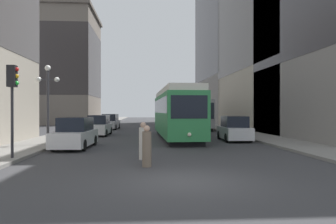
{
  "coord_description": "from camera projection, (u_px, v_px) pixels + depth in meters",
  "views": [
    {
      "loc": [
        -1.26,
        -10.13,
        2.21
      ],
      "look_at": [
        0.38,
        12.3,
        2.13
      ],
      "focal_mm": 34.71,
      "sensor_mm": 36.0,
      "label": 1
    }
  ],
  "objects": [
    {
      "name": "ground_plane",
      "position": [
        185.0,
        181.0,
        10.2
      ],
      "size": [
        200.0,
        200.0,
        0.0
      ],
      "primitive_type": "plane",
      "color": "#38383A"
    },
    {
      "name": "sidewalk_left",
      "position": [
        99.0,
        125.0,
        49.5
      ],
      "size": [
        3.05,
        120.0,
        0.15
      ],
      "primitive_type": "cube",
      "color": "gray",
      "rests_on": "ground"
    },
    {
      "name": "sidewalk_right",
      "position": [
        205.0,
        124.0,
        50.69
      ],
      "size": [
        3.05,
        120.0,
        0.15
      ],
      "primitive_type": "cube",
      "color": "gray",
      "rests_on": "ground"
    },
    {
      "name": "streetcar",
      "position": [
        176.0,
        112.0,
        26.08
      ],
      "size": [
        2.91,
        13.85,
        3.89
      ],
      "rotation": [
        0.0,
        0.0,
        0.02
      ],
      "color": "black",
      "rests_on": "ground"
    },
    {
      "name": "transit_bus",
      "position": [
        196.0,
        113.0,
        39.63
      ],
      "size": [
        2.94,
        11.57,
        3.45
      ],
      "rotation": [
        0.0,
        0.0,
        -0.03
      ],
      "color": "black",
      "rests_on": "ground"
    },
    {
      "name": "parked_car_left_near",
      "position": [
        75.0,
        134.0,
        19.26
      ],
      "size": [
        2.05,
        4.88,
        1.82
      ],
      "rotation": [
        0.0,
        0.0,
        -0.05
      ],
      "color": "black",
      "rests_on": "ground"
    },
    {
      "name": "parked_car_left_mid",
      "position": [
        110.0,
        122.0,
        39.05
      ],
      "size": [
        2.09,
        5.09,
        1.82
      ],
      "rotation": [
        0.0,
        0.0,
        -0.06
      ],
      "color": "black",
      "rests_on": "ground"
    },
    {
      "name": "parked_car_right_far",
      "position": [
        234.0,
        129.0,
        23.9
      ],
      "size": [
        2.0,
        4.29,
        1.82
      ],
      "rotation": [
        0.0,
        0.0,
        3.11
      ],
      "color": "black",
      "rests_on": "ground"
    },
    {
      "name": "parked_car_left_far",
      "position": [
        99.0,
        126.0,
        29.3
      ],
      "size": [
        1.99,
        4.94,
        1.82
      ],
      "rotation": [
        0.0,
        0.0,
        -0.03
      ],
      "color": "black",
      "rests_on": "ground"
    },
    {
      "name": "pedestrian_crossing_near",
      "position": [
        143.0,
        142.0,
        14.68
      ],
      "size": [
        0.38,
        0.38,
        1.7
      ],
      "rotation": [
        0.0,
        0.0,
        4.51
      ],
      "color": "beige",
      "rests_on": "ground"
    },
    {
      "name": "pedestrian_crossing_far",
      "position": [
        147.0,
        147.0,
        12.8
      ],
      "size": [
        0.37,
        0.37,
        1.64
      ],
      "rotation": [
        0.0,
        0.0,
        2.51
      ],
      "color": "#6B5B4C",
      "rests_on": "ground"
    },
    {
      "name": "traffic_light_near_left",
      "position": [
        12.0,
        87.0,
        14.22
      ],
      "size": [
        0.47,
        0.36,
        4.06
      ],
      "color": "#232328",
      "rests_on": "sidewalk_left"
    },
    {
      "name": "lamp_post_left_near",
      "position": [
        48.0,
        92.0,
        20.16
      ],
      "size": [
        1.41,
        0.36,
        4.9
      ],
      "color": "#333338",
      "rests_on": "sidewalk_left"
    },
    {
      "name": "building_left_corner",
      "position": [
        52.0,
        67.0,
        55.47
      ],
      "size": [
        15.32,
        14.72,
        18.96
      ],
      "color": "slate",
      "rests_on": "ground"
    },
    {
      "name": "building_right_corner",
      "position": [
        238.0,
        33.0,
        58.99
      ],
      "size": [
        12.74,
        22.98,
        31.93
      ],
      "color": "gray",
      "rests_on": "ground"
    },
    {
      "name": "building_right_midblock",
      "position": [
        295.0,
        6.0,
        37.68
      ],
      "size": [
        13.62,
        22.64,
        28.01
      ],
      "color": "#B2A893",
      "rests_on": "ground"
    }
  ]
}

